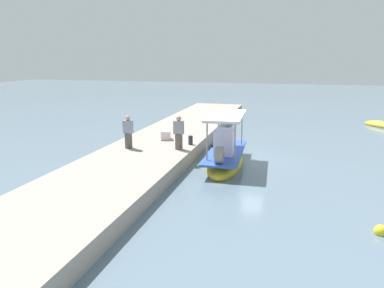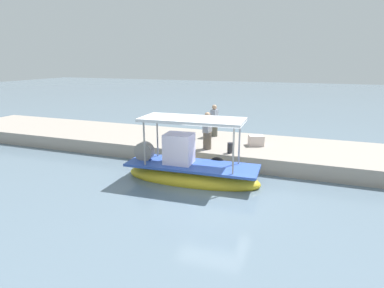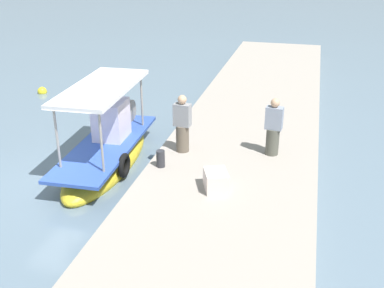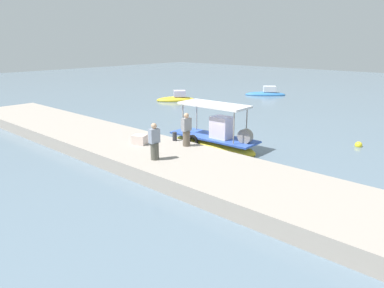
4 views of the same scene
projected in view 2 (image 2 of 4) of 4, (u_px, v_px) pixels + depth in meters
ground_plane at (216, 190)px, 12.15m from camera, size 120.00×120.00×0.00m
dock_quay at (242, 150)px, 16.30m from camera, size 36.00×4.68×0.69m
main_fishing_boat at (190, 169)px, 13.01m from camera, size 5.60×1.97×2.94m
fisherman_near_bollard at (207, 132)px, 14.97m from camera, size 0.43×0.52×1.75m
fisherman_by_crate at (214, 122)px, 17.50m from camera, size 0.42×0.51×1.73m
mooring_bollard at (230, 148)px, 14.44m from camera, size 0.24×0.24×0.48m
cargo_crate at (256, 140)px, 15.74m from camera, size 0.86×0.78×0.50m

